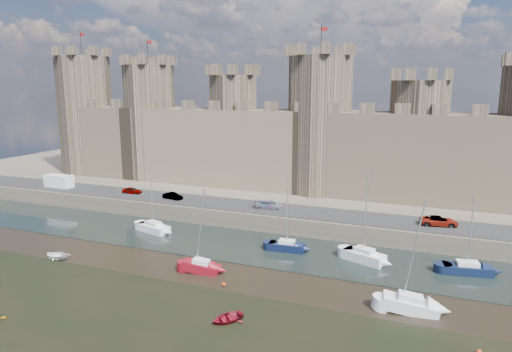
{
  "coord_description": "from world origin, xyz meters",
  "views": [
    {
      "loc": [
        20.64,
        -28.53,
        20.93
      ],
      "look_at": [
        0.7,
        22.0,
        9.97
      ],
      "focal_mm": 32.0,
      "sensor_mm": 36.0,
      "label": 1
    }
  ],
  "objects_px": {
    "car_0": "(132,191)",
    "car_2": "(269,205)",
    "car_3": "(439,221)",
    "van": "(59,181)",
    "sailboat_4": "(201,266)",
    "sailboat_1": "(287,246)",
    "car_1": "(173,196)",
    "sailboat_5": "(410,304)",
    "sailboat_2": "(364,255)",
    "sailboat_3": "(467,268)",
    "sailboat_0": "(153,227)"
  },
  "relations": [
    {
      "from": "car_0",
      "to": "sailboat_2",
      "type": "xyz_separation_m",
      "value": [
        40.71,
        -10.18,
        -2.22
      ]
    },
    {
      "from": "sailboat_2",
      "to": "sailboat_0",
      "type": "bearing_deg",
      "value": -159.22
    },
    {
      "from": "sailboat_0",
      "to": "sailboat_3",
      "type": "bearing_deg",
      "value": 14.83
    },
    {
      "from": "sailboat_4",
      "to": "car_0",
      "type": "bearing_deg",
      "value": 132.56
    },
    {
      "from": "car_0",
      "to": "sailboat_5",
      "type": "relative_size",
      "value": 0.31
    },
    {
      "from": "car_1",
      "to": "sailboat_5",
      "type": "relative_size",
      "value": 0.32
    },
    {
      "from": "van",
      "to": "sailboat_3",
      "type": "relative_size",
      "value": 0.58
    },
    {
      "from": "sailboat_2",
      "to": "sailboat_4",
      "type": "relative_size",
      "value": 1.11
    },
    {
      "from": "van",
      "to": "sailboat_4",
      "type": "height_order",
      "value": "sailboat_4"
    },
    {
      "from": "car_3",
      "to": "van",
      "type": "height_order",
      "value": "van"
    },
    {
      "from": "sailboat_1",
      "to": "sailboat_5",
      "type": "relative_size",
      "value": 0.83
    },
    {
      "from": "sailboat_0",
      "to": "car_0",
      "type": "bearing_deg",
      "value": 151.96
    },
    {
      "from": "sailboat_0",
      "to": "sailboat_4",
      "type": "relative_size",
      "value": 0.98
    },
    {
      "from": "car_3",
      "to": "sailboat_2",
      "type": "distance_m",
      "value": 13.18
    },
    {
      "from": "van",
      "to": "sailboat_2",
      "type": "bearing_deg",
      "value": -9.0
    },
    {
      "from": "car_0",
      "to": "car_2",
      "type": "distance_m",
      "value": 25.14
    },
    {
      "from": "sailboat_2",
      "to": "sailboat_4",
      "type": "height_order",
      "value": "sailboat_2"
    },
    {
      "from": "car_2",
      "to": "sailboat_3",
      "type": "xyz_separation_m",
      "value": [
        26.89,
        -9.1,
        -2.41
      ]
    },
    {
      "from": "car_1",
      "to": "sailboat_0",
      "type": "relative_size",
      "value": 0.36
    },
    {
      "from": "car_1",
      "to": "sailboat_1",
      "type": "bearing_deg",
      "value": -102.55
    },
    {
      "from": "car_3",
      "to": "sailboat_5",
      "type": "relative_size",
      "value": 0.44
    },
    {
      "from": "car_1",
      "to": "sailboat_4",
      "type": "distance_m",
      "value": 24.72
    },
    {
      "from": "car_3",
      "to": "sailboat_4",
      "type": "xyz_separation_m",
      "value": [
        -24.83,
        -19.87,
        -2.44
      ]
    },
    {
      "from": "car_1",
      "to": "sailboat_4",
      "type": "height_order",
      "value": "sailboat_4"
    },
    {
      "from": "van",
      "to": "sailboat_1",
      "type": "xyz_separation_m",
      "value": [
        46.36,
        -9.33,
        -2.91
      ]
    },
    {
      "from": "sailboat_2",
      "to": "sailboat_1",
      "type": "bearing_deg",
      "value": -159.07
    },
    {
      "from": "sailboat_0",
      "to": "sailboat_1",
      "type": "bearing_deg",
      "value": 13.67
    },
    {
      "from": "car_1",
      "to": "sailboat_2",
      "type": "bearing_deg",
      "value": -96.33
    },
    {
      "from": "van",
      "to": "sailboat_0",
      "type": "height_order",
      "value": "sailboat_0"
    },
    {
      "from": "car_0",
      "to": "sailboat_0",
      "type": "xyz_separation_m",
      "value": [
        10.84,
        -9.88,
        -2.31
      ]
    },
    {
      "from": "car_2",
      "to": "sailboat_4",
      "type": "distance_m",
      "value": 19.74
    },
    {
      "from": "sailboat_1",
      "to": "sailboat_4",
      "type": "bearing_deg",
      "value": -129.02
    },
    {
      "from": "sailboat_5",
      "to": "sailboat_3",
      "type": "bearing_deg",
      "value": 57.73
    },
    {
      "from": "car_0",
      "to": "sailboat_3",
      "type": "bearing_deg",
      "value": -105.67
    },
    {
      "from": "car_2",
      "to": "sailboat_5",
      "type": "distance_m",
      "value": 29.77
    },
    {
      "from": "car_0",
      "to": "sailboat_1",
      "type": "bearing_deg",
      "value": -113.35
    },
    {
      "from": "sailboat_4",
      "to": "sailboat_5",
      "type": "height_order",
      "value": "sailboat_5"
    },
    {
      "from": "car_1",
      "to": "car_3",
      "type": "bearing_deg",
      "value": -79.09
    },
    {
      "from": "sailboat_5",
      "to": "car_3",
      "type": "bearing_deg",
      "value": 76.91
    },
    {
      "from": "car_2",
      "to": "car_3",
      "type": "height_order",
      "value": "car_3"
    },
    {
      "from": "car_3",
      "to": "sailboat_3",
      "type": "bearing_deg",
      "value": -172.27
    },
    {
      "from": "car_1",
      "to": "sailboat_5",
      "type": "distance_m",
      "value": 43.04
    },
    {
      "from": "car_3",
      "to": "sailboat_0",
      "type": "relative_size",
      "value": 0.5
    },
    {
      "from": "car_2",
      "to": "sailboat_4",
      "type": "xyz_separation_m",
      "value": [
        -1.07,
        -19.57,
        -2.4
      ]
    },
    {
      "from": "sailboat_2",
      "to": "sailboat_3",
      "type": "relative_size",
      "value": 1.2
    },
    {
      "from": "van",
      "to": "sailboat_5",
      "type": "xyz_separation_m",
      "value": [
        61.91,
        -20.16,
        -2.87
      ]
    },
    {
      "from": "sailboat_4",
      "to": "sailboat_1",
      "type": "bearing_deg",
      "value": 47.09
    },
    {
      "from": "car_3",
      "to": "sailboat_1",
      "type": "distance_m",
      "value": 20.61
    },
    {
      "from": "car_2",
      "to": "car_3",
      "type": "relative_size",
      "value": 0.9
    },
    {
      "from": "car_1",
      "to": "van",
      "type": "bearing_deg",
      "value": 99.66
    }
  ]
}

